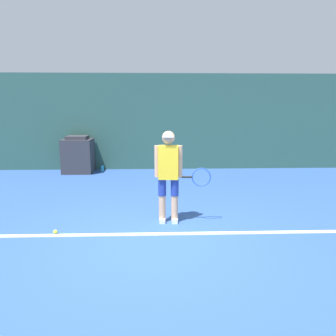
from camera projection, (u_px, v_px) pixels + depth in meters
The scene contains 7 objects.
ground_plane at pixel (156, 243), 4.92m from camera, with size 24.00×24.00×0.00m, color #2D5193.
back_wall at pixel (155, 122), 10.53m from camera, with size 24.00×0.10×3.05m.
court_baseline at pixel (156, 234), 5.26m from camera, with size 21.60×0.10×0.01m.
tennis_player at pixel (169, 173), 5.67m from camera, with size 0.98×0.29×1.62m.
tennis_ball at pixel (55, 232), 5.28m from camera, with size 0.07×0.07×0.07m.
covered_chair at pixel (78, 155), 10.12m from camera, with size 0.89×0.81×1.14m.
water_bottle at pixel (102, 168), 10.35m from camera, with size 0.09×0.09×0.21m.
Camera 1 is at (0.01, -4.63, 2.03)m, focal length 35.00 mm.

